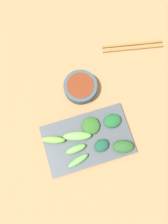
% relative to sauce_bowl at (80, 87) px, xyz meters
% --- Properties ---
extents(tabletop, '(2.10, 2.10, 0.02)m').
position_rel_sauce_bowl_xyz_m(tabletop, '(0.12, -0.03, -0.03)').
color(tabletop, '#9B754C').
rests_on(tabletop, ground).
extents(sauce_bowl, '(0.12, 0.12, 0.04)m').
position_rel_sauce_bowl_xyz_m(sauce_bowl, '(0.00, 0.00, 0.00)').
color(sauce_bowl, '#364A51').
rests_on(sauce_bowl, tabletop).
extents(serving_plate, '(0.18, 0.30, 0.01)m').
position_rel_sauce_bowl_xyz_m(serving_plate, '(0.18, -0.03, -0.02)').
color(serving_plate, '#424A50').
rests_on(serving_plate, tabletop).
extents(broccoli_leafy_0, '(0.05, 0.06, 0.02)m').
position_rel_sauce_bowl_xyz_m(broccoli_leafy_0, '(0.22, 0.01, -0.00)').
color(broccoli_leafy_0, '#184A35').
rests_on(broccoli_leafy_0, serving_plate).
extents(broccoli_leafy_1, '(0.06, 0.08, 0.03)m').
position_rel_sauce_bowl_xyz_m(broccoli_leafy_1, '(0.24, 0.08, 0.00)').
color(broccoli_leafy_1, '#285726').
rests_on(broccoli_leafy_1, serving_plate).
extents(broccoli_leafy_2, '(0.06, 0.06, 0.02)m').
position_rel_sauce_bowl_xyz_m(broccoli_leafy_2, '(0.14, -0.01, -0.00)').
color(broccoli_leafy_2, '#2C5E20').
rests_on(broccoli_leafy_2, serving_plate).
extents(broccoli_stalk_3, '(0.05, 0.10, 0.03)m').
position_rel_sauce_bowl_xyz_m(broccoli_stalk_3, '(0.16, -0.06, 0.00)').
color(broccoli_stalk_3, '#6BBB54').
rests_on(broccoli_stalk_3, serving_plate).
extents(broccoli_stalk_4, '(0.04, 0.08, 0.02)m').
position_rel_sauce_bowl_xyz_m(broccoli_stalk_4, '(0.24, -0.08, -0.00)').
color(broccoli_stalk_4, '#5BB14E').
rests_on(broccoli_stalk_4, serving_plate).
extents(broccoli_stalk_5, '(0.05, 0.08, 0.03)m').
position_rel_sauce_bowl_xyz_m(broccoli_stalk_5, '(0.15, -0.14, 0.00)').
color(broccoli_stalk_5, '#73B944').
rests_on(broccoli_stalk_5, serving_plate).
extents(broccoli_leafy_6, '(0.05, 0.06, 0.02)m').
position_rel_sauce_bowl_xyz_m(broccoli_leafy_6, '(0.15, 0.07, 0.00)').
color(broccoli_leafy_6, '#1C5A29').
rests_on(broccoli_leafy_6, serving_plate).
extents(broccoli_stalk_7, '(0.03, 0.07, 0.02)m').
position_rel_sauce_bowl_xyz_m(broccoli_stalk_7, '(0.20, -0.08, 0.00)').
color(broccoli_stalk_7, '#66AF53').
rests_on(broccoli_stalk_7, serving_plate).
extents(chopsticks, '(0.07, 0.23, 0.01)m').
position_rel_sauce_bowl_xyz_m(chopsticks, '(-0.10, 0.24, -0.02)').
color(chopsticks, olive).
rests_on(chopsticks, tabletop).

